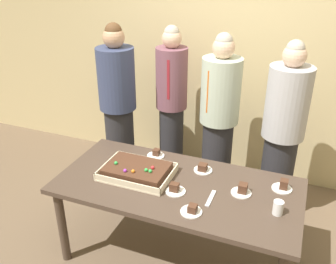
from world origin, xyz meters
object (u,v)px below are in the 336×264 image
at_px(plated_slice_center_back, 175,189).
at_px(cake_server_utensil, 211,198).
at_px(plated_slice_near_left, 242,190).
at_px(plated_slice_near_right, 192,210).
at_px(person_serving_front, 282,134).
at_px(party_table, 177,193).
at_px(person_green_shirt_behind, 219,120).
at_px(person_striped_tie_right, 118,107).
at_px(person_far_right_suit, 172,105).
at_px(plated_slice_center_front, 203,169).
at_px(drink_cup_nearest, 278,208).
at_px(plated_slice_far_right, 283,186).
at_px(plated_slice_far_left, 156,154).
at_px(sheet_cake, 137,171).

distance_m(plated_slice_center_back, cake_server_utensil, 0.27).
bearing_deg(plated_slice_near_left, plated_slice_near_right, -128.10).
xyz_separation_m(cake_server_utensil, person_serving_front, (0.38, 0.95, 0.14)).
bearing_deg(plated_slice_center_back, person_serving_front, 56.23).
bearing_deg(party_table, plated_slice_near_left, 7.61).
height_order(person_green_shirt_behind, person_striped_tie_right, person_striped_tie_right).
distance_m(party_table, person_far_right_suit, 1.24).
relative_size(person_striped_tie_right, person_far_right_suit, 1.02).
height_order(plated_slice_center_front, person_green_shirt_behind, person_green_shirt_behind).
xyz_separation_m(plated_slice_near_left, plated_slice_center_back, (-0.46, -0.16, -0.00)).
distance_m(plated_slice_near_right, person_far_right_suit, 1.56).
bearing_deg(person_green_shirt_behind, drink_cup_nearest, 55.92).
distance_m(plated_slice_center_back, person_serving_front, 1.17).
xyz_separation_m(plated_slice_center_front, cake_server_utensil, (0.16, -0.34, -0.02)).
distance_m(plated_slice_far_right, person_striped_tie_right, 1.82).
relative_size(plated_slice_near_left, cake_server_utensil, 0.75).
xyz_separation_m(plated_slice_far_left, person_green_shirt_behind, (0.38, 0.63, 0.13)).
distance_m(plated_slice_far_right, plated_slice_center_back, 0.81).
xyz_separation_m(person_green_shirt_behind, person_striped_tie_right, (-1.02, -0.13, 0.02)).
distance_m(plated_slice_far_right, drink_cup_nearest, 0.31).
bearing_deg(plated_slice_near_right, sheet_cake, 152.62).
bearing_deg(party_table, person_striped_tie_right, 138.75).
height_order(person_serving_front, person_striped_tie_right, person_striped_tie_right).
bearing_deg(plated_slice_far_right, plated_slice_near_left, -149.01).
height_order(plated_slice_near_right, person_serving_front, person_serving_front).
relative_size(party_table, cake_server_utensil, 9.27).
bearing_deg(person_far_right_suit, plated_slice_center_front, 27.85).
bearing_deg(sheet_cake, plated_slice_far_left, 86.81).
xyz_separation_m(plated_slice_far_right, cake_server_utensil, (-0.47, -0.31, -0.02)).
height_order(drink_cup_nearest, person_green_shirt_behind, person_green_shirt_behind).
relative_size(plated_slice_center_back, person_serving_front, 0.09).
relative_size(drink_cup_nearest, person_green_shirt_behind, 0.06).
bearing_deg(drink_cup_nearest, plated_slice_near_left, 151.75).
bearing_deg(plated_slice_near_right, party_table, 126.67).
distance_m(sheet_cake, plated_slice_center_back, 0.37).
bearing_deg(plated_slice_far_left, person_far_right_suit, 101.53).
bearing_deg(person_green_shirt_behind, plated_slice_near_left, 47.45).
xyz_separation_m(sheet_cake, person_serving_front, (1.01, 0.87, 0.11)).
bearing_deg(person_serving_front, plated_slice_far_left, -12.26).
xyz_separation_m(sheet_cake, person_green_shirt_behind, (0.40, 0.97, 0.10)).
relative_size(plated_slice_center_back, person_far_right_suit, 0.09).
height_order(sheet_cake, plated_slice_far_left, sheet_cake).
bearing_deg(sheet_cake, plated_slice_center_back, -16.02).
distance_m(sheet_cake, drink_cup_nearest, 1.09).
relative_size(sheet_cake, cake_server_utensil, 2.76).
relative_size(sheet_cake, plated_slice_far_right, 3.69).
distance_m(plated_slice_near_right, plated_slice_far_left, 0.81).
height_order(plated_slice_far_left, cake_server_utensil, plated_slice_far_left).
bearing_deg(plated_slice_far_right, person_green_shirt_behind, 132.98).
bearing_deg(sheet_cake, plated_slice_far_right, 11.70).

